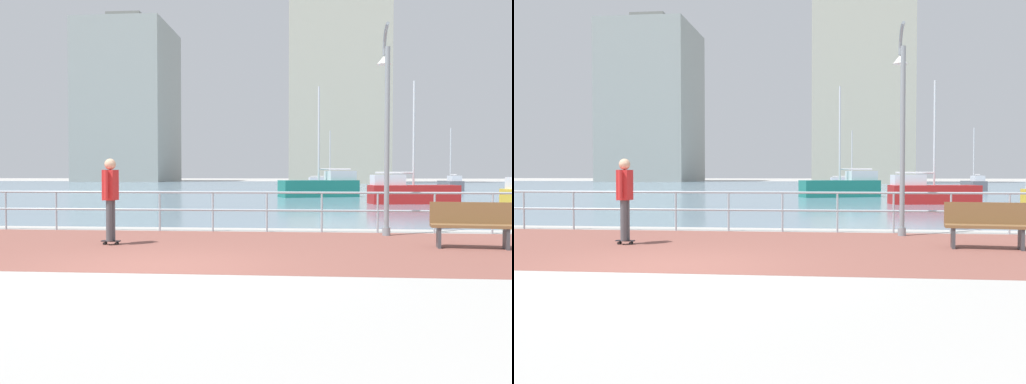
% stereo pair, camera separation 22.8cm
% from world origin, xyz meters
% --- Properties ---
extents(ground, '(220.00, 220.00, 0.00)m').
position_xyz_m(ground, '(0.00, 40.00, 0.00)').
color(ground, '#ADAAA5').
extents(brick_paving, '(28.00, 6.18, 0.01)m').
position_xyz_m(brick_paving, '(0.00, 2.53, 0.00)').
color(brick_paving, brown).
rests_on(brick_paving, ground).
extents(harbor_water, '(180.00, 88.00, 0.00)m').
position_xyz_m(harbor_water, '(0.00, 50.62, 0.00)').
color(harbor_water, '#6B899E').
rests_on(harbor_water, ground).
extents(waterfront_railing, '(25.25, 0.06, 1.04)m').
position_xyz_m(waterfront_railing, '(-0.00, 5.62, 0.72)').
color(waterfront_railing, '#9EADB7').
rests_on(waterfront_railing, ground).
extents(lamppost, '(0.36, 0.82, 5.12)m').
position_xyz_m(lamppost, '(4.33, 5.18, 2.83)').
color(lamppost, gray).
rests_on(lamppost, ground).
extents(skateboarder, '(0.40, 0.55, 1.81)m').
position_xyz_m(skateboarder, '(-1.68, 2.71, 1.10)').
color(skateboarder, black).
rests_on(skateboarder, ground).
extents(park_bench, '(1.64, 0.62, 0.92)m').
position_xyz_m(park_bench, '(5.73, 2.86, 0.48)').
color(park_bench, brown).
rests_on(park_bench, ground).
extents(sailboat_teal, '(3.63, 1.62, 4.92)m').
position_xyz_m(sailboat_teal, '(4.12, 36.93, 0.47)').
color(sailboat_teal, '#284799').
rests_on(sailboat_teal, ground).
extents(sailboat_red, '(4.44, 1.97, 6.02)m').
position_xyz_m(sailboat_red, '(7.48, 19.56, 0.57)').
color(sailboat_red, '#B21E1E').
rests_on(sailboat_red, ground).
extents(sailboat_navy, '(5.16, 3.21, 6.94)m').
position_xyz_m(sailboat_navy, '(3.32, 27.04, 0.66)').
color(sailboat_navy, '#197266').
rests_on(sailboat_navy, ground).
extents(sailboat_white, '(1.40, 3.93, 5.44)m').
position_xyz_m(sailboat_white, '(14.87, 41.67, 0.52)').
color(sailboat_white, '#595960').
rests_on(sailboat_white, ground).
extents(tower_beige, '(14.26, 11.22, 47.62)m').
position_xyz_m(tower_beige, '(6.96, 76.01, 22.98)').
color(tower_beige, '#B2AD99').
rests_on(tower_beige, ground).
extents(tower_slate, '(15.42, 17.75, 30.04)m').
position_xyz_m(tower_slate, '(-30.13, 92.69, 14.19)').
color(tower_slate, '#939993').
rests_on(tower_slate, ground).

